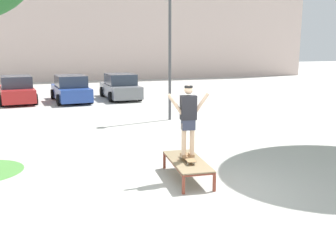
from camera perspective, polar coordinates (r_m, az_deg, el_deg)
name	(u,v)px	position (r m, az deg, el deg)	size (l,w,h in m)	color
ground_plane	(205,192)	(8.62, 5.47, -9.65)	(120.00, 120.00, 0.00)	#B7B5AD
skate_box	(187,162)	(9.28, 2.85, -5.34)	(0.90, 1.95, 0.46)	brown
skateboard	(188,158)	(9.20, 2.92, -4.68)	(0.28, 0.82, 0.09)	#9E754C
skater	(188,116)	(8.98, 2.99, 1.43)	(1.00, 0.31, 1.69)	beige
car_red	(17,90)	(23.41, -21.31, 4.91)	(2.26, 4.36, 1.50)	red
car_blue	(71,89)	(22.91, -14.07, 5.23)	(2.20, 4.34, 1.50)	#28479E
car_grey	(120,87)	(23.62, -7.03, 5.67)	(2.06, 4.27, 1.50)	slate
light_post	(170,29)	(16.50, 0.28, 14.11)	(0.36, 0.36, 5.83)	#4C4C51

